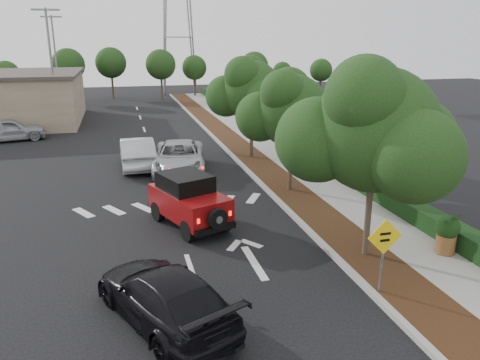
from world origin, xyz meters
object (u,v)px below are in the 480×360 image
object	(u,v)px
black_suv_oncoming	(164,296)
speed_hump_sign	(384,246)
red_jeep	(187,199)
silver_suv_ahead	(179,157)

from	to	relation	value
black_suv_oncoming	speed_hump_sign	world-z (taller)	speed_hump_sign
red_jeep	silver_suv_ahead	size ratio (longest dim) A/B	0.71
speed_hump_sign	red_jeep	bearing A→B (deg)	124.20
red_jeep	black_suv_oncoming	size ratio (longest dim) A/B	0.83
red_jeep	silver_suv_ahead	world-z (taller)	red_jeep
black_suv_oncoming	silver_suv_ahead	bearing A→B (deg)	-122.36
red_jeep	black_suv_oncoming	distance (m)	6.41
red_jeep	black_suv_oncoming	world-z (taller)	red_jeep
silver_suv_ahead	black_suv_oncoming	size ratio (longest dim) A/B	1.17
black_suv_oncoming	speed_hump_sign	xyz separation A→B (m)	(5.84, -0.25, 0.78)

